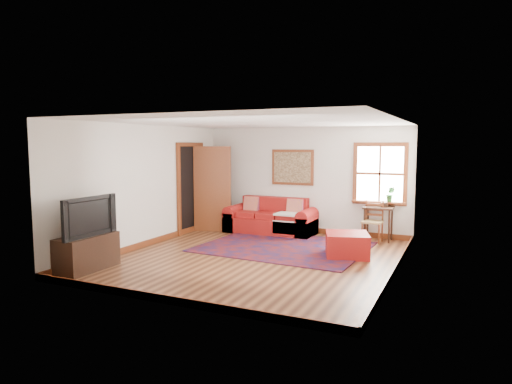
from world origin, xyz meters
The scene contains 13 objects.
ground centered at (0.00, 0.00, 0.00)m, with size 5.50×5.50×0.00m, color #432012.
room_envelope centered at (0.00, 0.02, 1.65)m, with size 5.04×5.54×2.52m.
window centered at (1.78, 2.70, 1.31)m, with size 1.18×0.20×1.38m.
doorway centered at (-2.21, 1.78, 1.07)m, with size 0.89×1.08×2.14m.
framed_artwork centered at (-0.30, 2.71, 1.55)m, with size 1.05×0.07×0.85m.
persian_rug centered at (0.15, 1.02, 0.01)m, with size 3.23×2.58×0.02m, color #5F110D.
red_leather_sofa centered at (-0.69, 2.34, 0.28)m, with size 2.13×0.88×0.83m.
red_ottoman centered at (1.50, 0.81, 0.22)m, with size 0.77×0.77×0.44m, color maroon.
side_table centered at (1.78, 2.49, 0.62)m, with size 0.62×0.47×0.75m.
ladder_back_chair centered at (1.70, 2.30, 0.48)m, with size 0.43×0.41×0.89m.
media_cabinet centered at (-2.24, -1.93, 0.29)m, with size 0.48×1.07×0.59m, color black.
television centered at (-2.22, -1.97, 0.92)m, with size 1.15×0.15×0.66m, color black.
candle_hurricane centered at (-2.19, -1.51, 0.67)m, with size 0.12×0.12×0.18m.
Camera 1 is at (3.45, -7.55, 2.11)m, focal length 32.00 mm.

